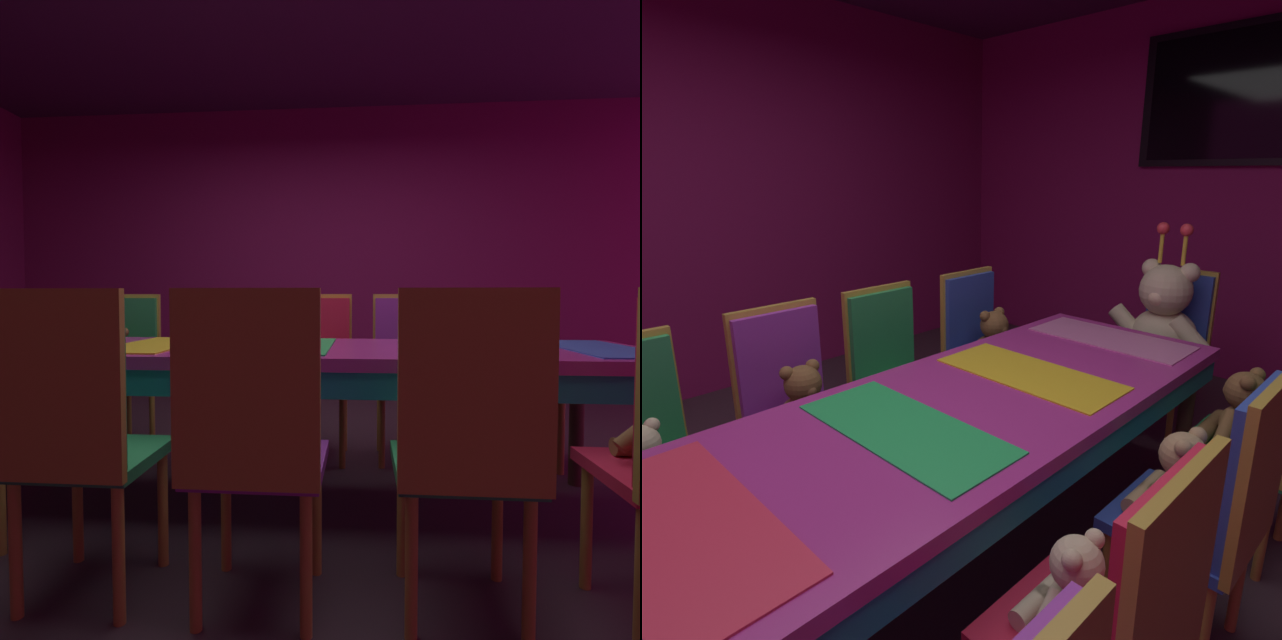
# 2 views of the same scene
# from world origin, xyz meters

# --- Properties ---
(ground_plane) EXTENTS (7.90, 7.90, 0.00)m
(ground_plane) POSITION_xyz_m (0.00, 0.00, 0.00)
(ground_plane) COLOR #3F2D38
(wall_back) EXTENTS (5.20, 0.12, 2.80)m
(wall_back) POSITION_xyz_m (0.00, 3.20, 1.40)
(wall_back) COLOR #8C1959
(wall_back) RESTS_ON ground_plane
(banquet_table) EXTENTS (0.90, 3.10, 0.75)m
(banquet_table) POSITION_xyz_m (0.00, 0.00, 0.66)
(banquet_table) COLOR #B22D8C
(banquet_table) RESTS_ON ground_plane
(teddy_left_1) EXTENTS (0.22, 0.29, 0.27)m
(teddy_left_1) POSITION_xyz_m (-0.67, -0.60, 0.57)
(teddy_left_1) COLOR beige
(teddy_left_1) RESTS_ON chair_left_1
(chair_left_2) EXTENTS (0.42, 0.41, 0.98)m
(chair_left_2) POSITION_xyz_m (-0.83, 0.02, 0.60)
(chair_left_2) COLOR purple
(chair_left_2) RESTS_ON ground_plane
(teddy_left_2) EXTENTS (0.26, 0.33, 0.32)m
(teddy_left_2) POSITION_xyz_m (-0.68, 0.02, 0.59)
(teddy_left_2) COLOR brown
(teddy_left_2) RESTS_ON chair_left_2
(chair_left_3) EXTENTS (0.42, 0.41, 0.98)m
(chair_left_3) POSITION_xyz_m (-0.82, 0.57, 0.60)
(chair_left_3) COLOR #268C4C
(chair_left_3) RESTS_ON ground_plane
(chair_left_4) EXTENTS (0.42, 0.41, 0.98)m
(chair_left_4) POSITION_xyz_m (-0.80, 1.20, 0.60)
(chair_left_4) COLOR #2D47B2
(chair_left_4) RESTS_ON ground_plane
(teddy_left_4) EXTENTS (0.27, 0.35, 0.33)m
(teddy_left_4) POSITION_xyz_m (-0.65, 1.20, 0.60)
(teddy_left_4) COLOR brown
(teddy_left_4) RESTS_ON chair_left_4
(chair_right_2) EXTENTS (0.42, 0.41, 0.98)m
(chair_right_2) POSITION_xyz_m (0.81, -0.03, 0.60)
(chair_right_2) COLOR red
(chair_right_2) RESTS_ON ground_plane
(teddy_right_2) EXTENTS (0.22, 0.28, 0.26)m
(teddy_right_2) POSITION_xyz_m (0.67, -0.03, 0.57)
(teddy_right_2) COLOR beige
(teddy_right_2) RESTS_ON chair_right_2
(chair_right_3) EXTENTS (0.42, 0.41, 0.98)m
(chair_right_3) POSITION_xyz_m (0.81, 0.58, 0.60)
(chair_right_3) COLOR #2D47B2
(chair_right_3) RESTS_ON ground_plane
(teddy_right_3) EXTENTS (0.25, 0.32, 0.30)m
(teddy_right_3) POSITION_xyz_m (0.67, 0.58, 0.59)
(teddy_right_3) COLOR tan
(teddy_right_3) RESTS_ON chair_right_3
(chair_right_4) EXTENTS (0.42, 0.41, 0.98)m
(chair_right_4) POSITION_xyz_m (0.80, 1.22, 0.60)
(chair_right_4) COLOR #268C4C
(chair_right_4) RESTS_ON ground_plane
(teddy_right_4) EXTENTS (0.26, 0.34, 0.32)m
(teddy_right_4) POSITION_xyz_m (0.66, 1.22, 0.60)
(teddy_right_4) COLOR brown
(teddy_right_4) RESTS_ON chair_right_4
(throne_chair) EXTENTS (0.41, 0.42, 0.98)m
(throne_chair) POSITION_xyz_m (0.00, 2.09, 0.60)
(throne_chair) COLOR #2D47B2
(throne_chair) RESTS_ON ground_plane
(king_teddy_bear) EXTENTS (0.63, 0.49, 0.81)m
(king_teddy_bear) POSITION_xyz_m (0.00, 1.93, 0.72)
(king_teddy_bear) COLOR beige
(king_teddy_bear) RESTS_ON throne_chair
(wall_tv) EXTENTS (1.60, 0.06, 0.93)m
(wall_tv) POSITION_xyz_m (0.00, 3.11, 2.05)
(wall_tv) COLOR black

